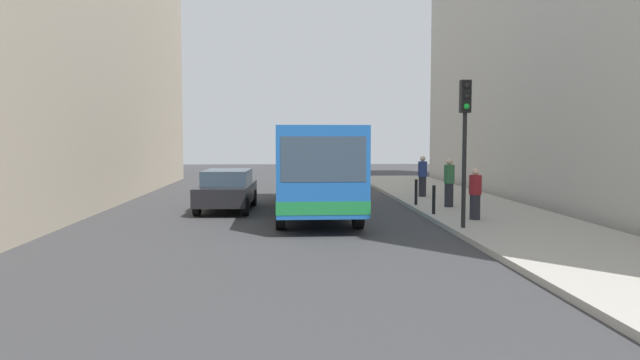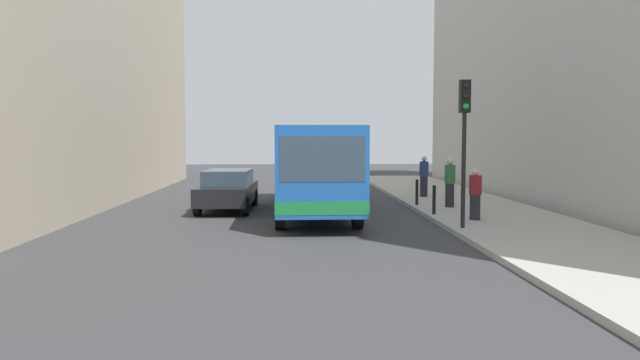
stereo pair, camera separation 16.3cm
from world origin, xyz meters
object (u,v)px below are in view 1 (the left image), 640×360
(bus, at_px, (312,164))
(car_beside_bus, at_px, (227,189))
(bollard_near, at_px, (434,200))
(bollard_mid, at_px, (416,192))
(pedestrian_near_signal, at_px, (475,194))
(pedestrian_far_sidewalk, at_px, (423,176))
(pedestrian_mid_sidewalk, at_px, (449,183))
(traffic_light, at_px, (465,125))

(bus, height_order, car_beside_bus, bus)
(bus, xyz_separation_m, bollard_near, (3.93, -1.94, -1.10))
(bollard_mid, distance_m, pedestrian_near_signal, 4.18)
(pedestrian_near_signal, height_order, pedestrian_far_sidewalk, pedestrian_far_sidewalk)
(bollard_mid, xyz_separation_m, pedestrian_near_signal, (0.94, -4.06, 0.31))
(bollard_near, xyz_separation_m, bollard_mid, (0.00, 2.69, 0.00))
(pedestrian_near_signal, bearing_deg, pedestrian_far_sidewalk, -88.85)
(bollard_near, height_order, pedestrian_near_signal, pedestrian_near_signal)
(bollard_near, relative_size, pedestrian_mid_sidewalk, 0.54)
(bus, height_order, bollard_mid, bus)
(pedestrian_near_signal, bearing_deg, traffic_light, 63.56)
(bollard_near, relative_size, bollard_mid, 1.00)
(bus, bearing_deg, pedestrian_far_sidewalk, -142.49)
(pedestrian_near_signal, xyz_separation_m, pedestrian_far_sidewalk, (0.00, 7.13, 0.08))
(bus, height_order, pedestrian_mid_sidewalk, bus)
(bus, relative_size, pedestrian_near_signal, 7.00)
(bus, distance_m, pedestrian_mid_sidewalk, 5.02)
(car_beside_bus, xyz_separation_m, traffic_light, (7.11, -5.56, 2.22))
(bus, relative_size, pedestrian_far_sidewalk, 6.41)
(traffic_light, xyz_separation_m, pedestrian_far_sidewalk, (0.84, 8.74, -1.99))
(traffic_light, bearing_deg, car_beside_bus, 141.98)
(pedestrian_near_signal, bearing_deg, bollard_mid, -75.77)
(bus, bearing_deg, car_beside_bus, -12.43)
(bus, bearing_deg, bollard_mid, -169.73)
(car_beside_bus, height_order, pedestrian_far_sidewalk, pedestrian_far_sidewalk)
(bus, height_order, bollard_near, bus)
(traffic_light, relative_size, pedestrian_mid_sidewalk, 2.32)
(bollard_mid, xyz_separation_m, pedestrian_mid_sidewalk, (1.04, -0.74, 0.41))
(bollard_mid, height_order, pedestrian_near_signal, pedestrian_near_signal)
(car_beside_bus, height_order, pedestrian_near_signal, pedestrian_near_signal)
(car_beside_bus, xyz_separation_m, pedestrian_far_sidewalk, (7.95, 3.18, 0.23))
(car_beside_bus, bearing_deg, bollard_near, 161.89)
(traffic_light, bearing_deg, pedestrian_near_signal, 62.40)
(bollard_near, bearing_deg, car_beside_bus, 159.78)
(bus, height_order, pedestrian_far_sidewalk, bus)
(pedestrian_mid_sidewalk, bearing_deg, car_beside_bus, -143.33)
(pedestrian_near_signal, relative_size, pedestrian_far_sidewalk, 0.92)
(car_beside_bus, distance_m, pedestrian_mid_sidewalk, 8.08)
(bollard_mid, bearing_deg, bus, -169.09)
(bollard_mid, height_order, pedestrian_far_sidewalk, pedestrian_far_sidewalk)
(bus, bearing_deg, pedestrian_mid_sidewalk, 179.52)
(traffic_light, relative_size, bollard_mid, 4.32)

